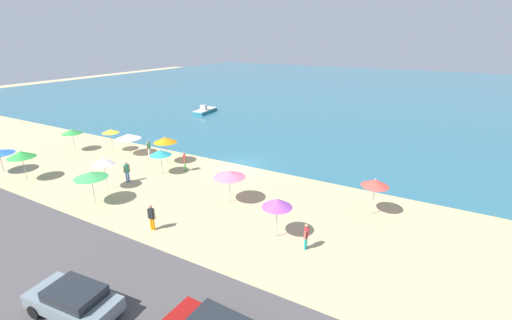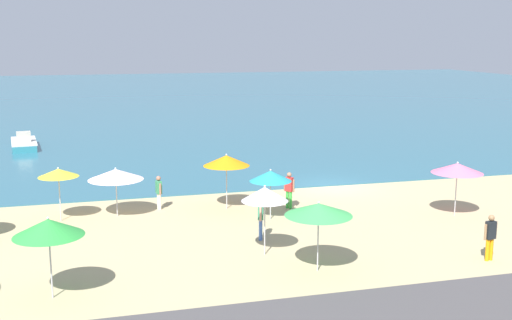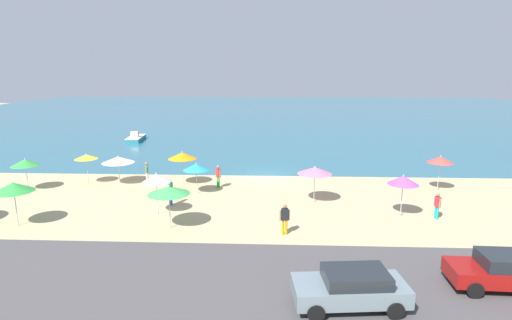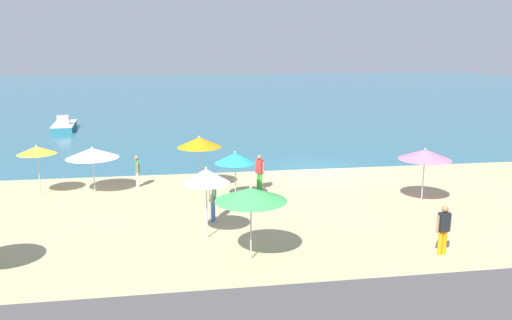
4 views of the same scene
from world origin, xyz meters
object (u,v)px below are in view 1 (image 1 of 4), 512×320
beach_umbrella_3 (160,153)px  beach_umbrella_10 (229,174)px  bather_2 (149,147)px  parked_car_3 (74,300)px  beach_umbrella_0 (111,131)px  beach_umbrella_9 (128,136)px  beach_umbrella_7 (21,154)px  bather_1 (185,161)px  beach_umbrella_1 (165,140)px  beach_umbrella_4 (375,183)px  beach_umbrella_8 (103,161)px  beach_umbrella_11 (91,175)px  bather_3 (127,171)px  bather_4 (152,216)px  skiff_nearshore (205,111)px  beach_umbrella_2 (277,203)px  beach_umbrella_5 (72,131)px  bather_0 (306,235)px

beach_umbrella_3 → beach_umbrella_10: size_ratio=0.91×
bather_2 → parked_car_3: bather_2 is taller
beach_umbrella_0 → beach_umbrella_9: bearing=3.4°
beach_umbrella_7 → bather_1: beach_umbrella_7 is taller
beach_umbrella_1 → beach_umbrella_10: bearing=-21.6°
beach_umbrella_1 → beach_umbrella_4: beach_umbrella_1 is taller
beach_umbrella_9 → bather_2: (1.98, 0.68, -1.04)m
beach_umbrella_7 → beach_umbrella_8: (7.51, 2.14, 0.05)m
beach_umbrella_11 → bather_3: bearing=104.1°
beach_umbrella_10 → beach_umbrella_11: (-8.54, -4.98, 0.01)m
beach_umbrella_1 → bather_4: beach_umbrella_1 is taller
bather_4 → beach_umbrella_11: bearing=174.3°
skiff_nearshore → beach_umbrella_4: bearing=-34.6°
beach_umbrella_4 → bather_2: size_ratio=1.64×
beach_umbrella_0 → bather_2: bearing=10.5°
beach_umbrella_2 → beach_umbrella_3: beach_umbrella_2 is taller
beach_umbrella_10 → beach_umbrella_9: bearing=165.1°
beach_umbrella_7 → beach_umbrella_3: bearing=36.3°
beach_umbrella_8 → bather_4: beach_umbrella_8 is taller
beach_umbrella_5 → beach_umbrella_2: bearing=-9.7°
bather_2 → beach_umbrella_1: bearing=-13.6°
beach_umbrella_7 → beach_umbrella_8: 7.81m
beach_umbrella_4 → bather_2: (-22.39, 1.40, -1.44)m
beach_umbrella_5 → beach_umbrella_9: beach_umbrella_5 is taller
beach_umbrella_7 → beach_umbrella_10: 18.07m
bather_3 → parked_car_3: bearing=-49.5°
beach_umbrella_3 → beach_umbrella_8: bearing=-109.0°
beach_umbrella_2 → skiff_nearshore: size_ratio=0.51×
beach_umbrella_11 → beach_umbrella_9: bearing=125.4°
beach_umbrella_3 → bather_0: size_ratio=1.41×
beach_umbrella_1 → bather_1: bearing=-14.4°
beach_umbrella_0 → bather_2: beach_umbrella_0 is taller
beach_umbrella_4 → bather_3: 19.53m
beach_umbrella_9 → beach_umbrella_1: bearing=-0.9°
beach_umbrella_0 → bather_2: size_ratio=1.51×
beach_umbrella_9 → beach_umbrella_8: bearing=-53.6°
bather_1 → bather_4: size_ratio=1.02×
beach_umbrella_0 → bather_0: bearing=-15.2°
beach_umbrella_7 → parked_car_3: (17.51, -7.41, -1.46)m
beach_umbrella_0 → bather_2: (4.44, 0.82, -1.28)m
beach_umbrella_9 → parked_car_3: size_ratio=0.58×
beach_umbrella_3 → beach_umbrella_4: beach_umbrella_4 is taller
beach_umbrella_8 → bather_4: bearing=-19.6°
bather_1 → skiff_nearshore: size_ratio=0.34×
bather_1 → bather_3: (-2.58, -4.24, 0.02)m
beach_umbrella_3 → beach_umbrella_8: beach_umbrella_8 is taller
beach_umbrella_1 → skiff_nearshore: (-10.64, 20.00, -1.94)m
beach_umbrella_1 → beach_umbrella_7: size_ratio=1.01×
beach_umbrella_0 → beach_umbrella_5: 4.16m
beach_umbrella_5 → bather_4: size_ratio=1.41×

